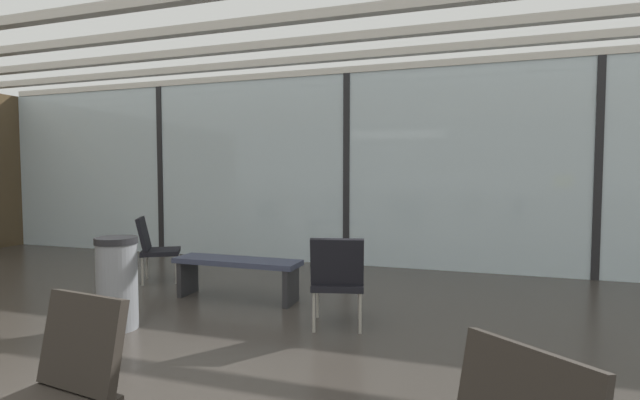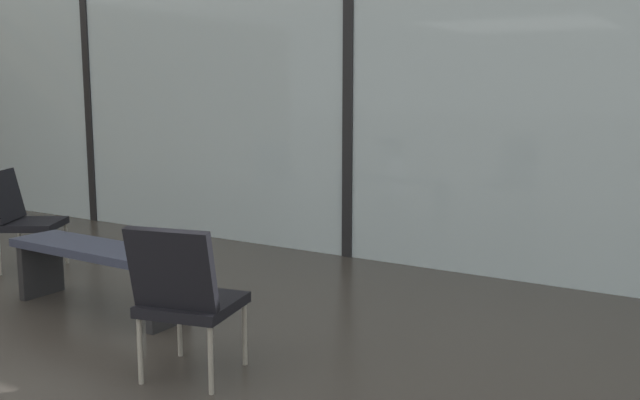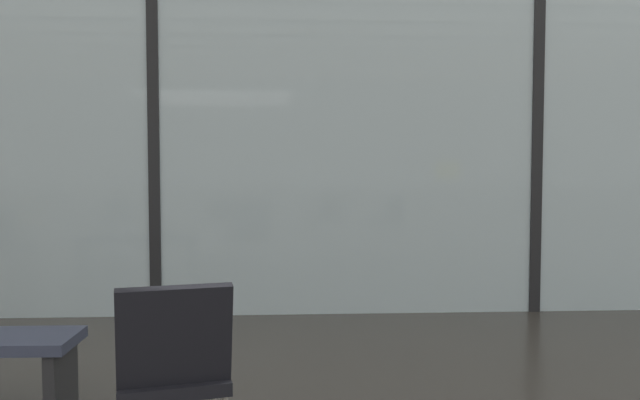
{
  "view_description": "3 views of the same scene",
  "coord_description": "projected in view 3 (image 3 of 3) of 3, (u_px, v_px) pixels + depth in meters",
  "views": [
    {
      "loc": [
        1.79,
        -1.77,
        1.43
      ],
      "look_at": [
        -1.33,
        7.92,
        0.87
      ],
      "focal_mm": 25.28,
      "sensor_mm": 36.0,
      "label": 1
    },
    {
      "loc": [
        3.22,
        -0.5,
        1.57
      ],
      "look_at": [
        0.18,
        4.39,
        0.66
      ],
      "focal_mm": 39.75,
      "sensor_mm": 36.0,
      "label": 2
    },
    {
      "loc": [
        1.18,
        -0.56,
        1.37
      ],
      "look_at": [
        1.55,
        6.23,
        0.99
      ],
      "focal_mm": 35.34,
      "sensor_mm": 36.0,
      "label": 3
    }
  ],
  "objects": [
    {
      "name": "parked_airplane",
      "position": [
        222.0,
        125.0,
        11.32
      ],
      "size": [
        13.36,
        4.19,
        4.19
      ],
      "color": "#B2BCD6",
      "rests_on": "ground"
    },
    {
      "name": "window_mullion_2",
      "position": [
        535.0,
        150.0,
        5.86
      ],
      "size": [
        0.1,
        0.12,
        3.03
      ],
      "primitive_type": "cube",
      "color": "black",
      "rests_on": "ground"
    },
    {
      "name": "lounge_chair_1",
      "position": [
        173.0,
        363.0,
        2.79
      ],
      "size": [
        0.59,
        0.62,
        0.87
      ],
      "rotation": [
        0.0,
        0.0,
        3.38
      ],
      "color": "black",
      "rests_on": "ground"
    },
    {
      "name": "glass_curtain_wall",
      "position": [
        155.0,
        149.0,
        5.67
      ],
      "size": [
        14.0,
        0.08,
        3.03
      ],
      "primitive_type": "cube",
      "color": "silver",
      "rests_on": "ground"
    },
    {
      "name": "window_mullion_1",
      "position": [
        155.0,
        149.0,
        5.67
      ],
      "size": [
        0.1,
        0.12,
        3.03
      ],
      "primitive_type": "cube",
      "color": "black",
      "rests_on": "ground"
    }
  ]
}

